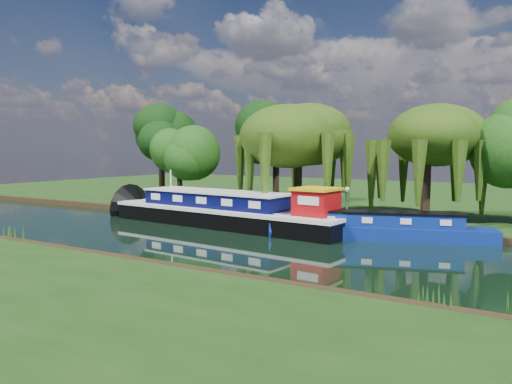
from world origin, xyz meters
The scene contains 13 objects.
ground centered at (0.00, 0.00, 0.00)m, with size 120.00×120.00×0.00m, color black.
far_bank centered at (0.00, 34.00, 0.23)m, with size 120.00×52.00×0.45m, color #16330E.
dutch_barge centered at (-7.23, 5.39, 1.08)m, with size 20.94×6.39×4.35m.
narrowboat centered at (4.99, 5.98, 0.71)m, with size 13.73×6.56×2.00m.
red_dinghy centered at (-5.92, 5.78, 0.00)m, with size 1.96×2.75×0.57m, color #970B0E.
willow_left centered at (-4.21, 11.33, 6.85)m, with size 7.35×7.35×8.80m.
willow_right centered at (5.98, 12.58, 6.33)m, with size 6.62×6.62×8.06m.
tree_far_left centered at (-17.63, 11.93, 5.61)m, with size 4.68×4.68×7.53m.
tree_far_back centered at (-22.85, 15.06, 6.97)m, with size 5.57×5.57×9.36m.
tree_far_mid centered at (-10.37, 18.54, 7.04)m, with size 5.85×5.85×9.58m.
lamppost centered at (0.50, 10.50, 2.42)m, with size 0.36×0.36×2.56m.
mooring_posts centered at (-0.50, 8.40, 0.95)m, with size 19.16×0.16×1.00m.
reeds_near centered at (6.87, -7.57, 0.55)m, with size 33.70×1.50×1.10m.
Camera 1 is at (14.73, -26.21, 5.98)m, focal length 35.00 mm.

